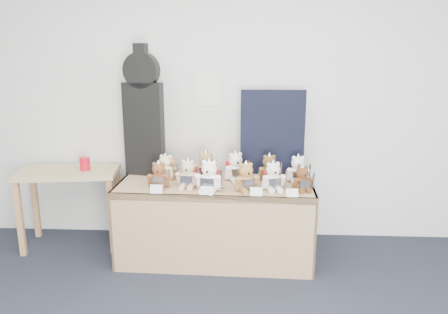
{
  "coord_description": "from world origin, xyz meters",
  "views": [
    {
      "loc": [
        0.31,
        -1.65,
        1.84
      ],
      "look_at": [
        0.13,
        1.87,
        0.96
      ],
      "focal_mm": 35.0,
      "sensor_mm": 36.0,
      "label": 1
    }
  ],
  "objects_px": {
    "teddy_back_centre_right": "(236,168)",
    "side_table": "(70,183)",
    "teddy_back_left": "(165,168)",
    "teddy_back_far_left": "(171,168)",
    "teddy_front_centre": "(209,177)",
    "teddy_front_right": "(246,178)",
    "teddy_back_centre_left": "(206,167)",
    "teddy_front_left": "(188,175)",
    "teddy_back_right": "(269,169)",
    "red_cup": "(85,164)",
    "teddy_back_end": "(298,170)",
    "teddy_front_far_left": "(159,176)",
    "teddy_front_far_right": "(273,177)",
    "guitar_case": "(143,112)",
    "display_table": "(215,202)",
    "teddy_front_end": "(302,180)"
  },
  "relations": [
    {
      "from": "red_cup",
      "to": "teddy_back_end",
      "type": "relative_size",
      "value": 0.45
    },
    {
      "from": "teddy_front_centre",
      "to": "teddy_back_left",
      "type": "bearing_deg",
      "value": 152.86
    },
    {
      "from": "side_table",
      "to": "teddy_back_far_left",
      "type": "xyz_separation_m",
      "value": [
        0.97,
        -0.09,
        0.18
      ]
    },
    {
      "from": "teddy_front_left",
      "to": "teddy_front_far_right",
      "type": "xyz_separation_m",
      "value": [
        0.71,
        -0.04,
        0.0
      ]
    },
    {
      "from": "red_cup",
      "to": "teddy_front_right",
      "type": "height_order",
      "value": "teddy_front_right"
    },
    {
      "from": "teddy_back_centre_right",
      "to": "side_table",
      "type": "bearing_deg",
      "value": 155.68
    },
    {
      "from": "guitar_case",
      "to": "teddy_front_right",
      "type": "relative_size",
      "value": 4.3
    },
    {
      "from": "teddy_front_left",
      "to": "teddy_back_left",
      "type": "bearing_deg",
      "value": 141.45
    },
    {
      "from": "display_table",
      "to": "teddy_front_far_left",
      "type": "distance_m",
      "value": 0.53
    },
    {
      "from": "guitar_case",
      "to": "teddy_back_left",
      "type": "relative_size",
      "value": 4.67
    },
    {
      "from": "guitar_case",
      "to": "teddy_back_right",
      "type": "relative_size",
      "value": 4.39
    },
    {
      "from": "teddy_back_end",
      "to": "side_table",
      "type": "bearing_deg",
      "value": 176.16
    },
    {
      "from": "teddy_front_left",
      "to": "teddy_back_centre_left",
      "type": "height_order",
      "value": "teddy_back_centre_left"
    },
    {
      "from": "side_table",
      "to": "teddy_back_right",
      "type": "relative_size",
      "value": 3.52
    },
    {
      "from": "display_table",
      "to": "side_table",
      "type": "distance_m",
      "value": 1.41
    },
    {
      "from": "teddy_front_far_left",
      "to": "teddy_back_far_left",
      "type": "relative_size",
      "value": 1.1
    },
    {
      "from": "side_table",
      "to": "teddy_front_left",
      "type": "relative_size",
      "value": 3.49
    },
    {
      "from": "teddy_front_far_left",
      "to": "teddy_front_far_right",
      "type": "bearing_deg",
      "value": -4.37
    },
    {
      "from": "red_cup",
      "to": "teddy_front_centre",
      "type": "bearing_deg",
      "value": -19.87
    },
    {
      "from": "teddy_front_centre",
      "to": "teddy_back_centre_right",
      "type": "height_order",
      "value": "teddy_front_centre"
    },
    {
      "from": "teddy_front_centre",
      "to": "teddy_back_centre_right",
      "type": "xyz_separation_m",
      "value": [
        0.21,
        0.31,
        -0.0
      ]
    },
    {
      "from": "side_table",
      "to": "teddy_front_centre",
      "type": "xyz_separation_m",
      "value": [
        1.35,
        -0.43,
        0.21
      ]
    },
    {
      "from": "teddy_front_right",
      "to": "teddy_back_centre_right",
      "type": "distance_m",
      "value": 0.32
    },
    {
      "from": "teddy_front_far_left",
      "to": "side_table",
      "type": "bearing_deg",
      "value": 154.9
    },
    {
      "from": "display_table",
      "to": "side_table",
      "type": "relative_size",
      "value": 1.8
    },
    {
      "from": "red_cup",
      "to": "teddy_front_left",
      "type": "bearing_deg",
      "value": -18.52
    },
    {
      "from": "teddy_front_left",
      "to": "teddy_back_far_left",
      "type": "height_order",
      "value": "teddy_front_left"
    },
    {
      "from": "red_cup",
      "to": "teddy_front_centre",
      "type": "distance_m",
      "value": 1.26
    },
    {
      "from": "teddy_back_right",
      "to": "teddy_back_left",
      "type": "bearing_deg",
      "value": 171.78
    },
    {
      "from": "teddy_back_centre_left",
      "to": "teddy_back_far_left",
      "type": "xyz_separation_m",
      "value": [
        -0.32,
        0.03,
        -0.03
      ]
    },
    {
      "from": "display_table",
      "to": "red_cup",
      "type": "relative_size",
      "value": 13.99
    },
    {
      "from": "teddy_back_left",
      "to": "teddy_back_far_left",
      "type": "bearing_deg",
      "value": 48.29
    },
    {
      "from": "teddy_front_far_left",
      "to": "teddy_back_right",
      "type": "bearing_deg",
      "value": 10.79
    },
    {
      "from": "side_table",
      "to": "teddy_back_right",
      "type": "bearing_deg",
      "value": -11.18
    },
    {
      "from": "red_cup",
      "to": "teddy_front_far_right",
      "type": "height_order",
      "value": "teddy_front_far_right"
    },
    {
      "from": "side_table",
      "to": "teddy_front_right",
      "type": "height_order",
      "value": "teddy_front_right"
    },
    {
      "from": "teddy_front_right",
      "to": "teddy_front_far_right",
      "type": "bearing_deg",
      "value": -8.63
    },
    {
      "from": "side_table",
      "to": "teddy_back_right",
      "type": "distance_m",
      "value": 1.87
    },
    {
      "from": "red_cup",
      "to": "teddy_front_far_left",
      "type": "height_order",
      "value": "teddy_front_far_left"
    },
    {
      "from": "guitar_case",
      "to": "red_cup",
      "type": "distance_m",
      "value": 0.74
    },
    {
      "from": "teddy_back_end",
      "to": "teddy_back_centre_left",
      "type": "bearing_deg",
      "value": 177.69
    },
    {
      "from": "teddy_front_far_left",
      "to": "teddy_back_centre_left",
      "type": "xyz_separation_m",
      "value": [
        0.37,
        0.25,
        0.02
      ]
    },
    {
      "from": "teddy_front_right",
      "to": "teddy_front_end",
      "type": "relative_size",
      "value": 1.15
    },
    {
      "from": "teddy_front_far_left",
      "to": "teddy_back_centre_left",
      "type": "relative_size",
      "value": 0.85
    },
    {
      "from": "teddy_front_right",
      "to": "teddy_front_end",
      "type": "distance_m",
      "value": 0.46
    },
    {
      "from": "teddy_back_right",
      "to": "teddy_back_end",
      "type": "xyz_separation_m",
      "value": [
        0.25,
        -0.03,
        0.0
      ]
    },
    {
      "from": "teddy_front_right",
      "to": "teddy_front_far_right",
      "type": "xyz_separation_m",
      "value": [
        0.22,
        0.05,
        -0.0
      ]
    },
    {
      "from": "teddy_front_far_right",
      "to": "guitar_case",
      "type": "bearing_deg",
      "value": 147.8
    },
    {
      "from": "teddy_front_centre",
      "to": "teddy_front_right",
      "type": "relative_size",
      "value": 1.09
    },
    {
      "from": "teddy_front_far_left",
      "to": "teddy_front_far_right",
      "type": "relative_size",
      "value": 0.93
    }
  ]
}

